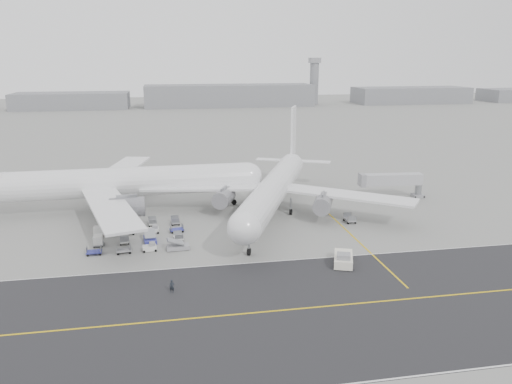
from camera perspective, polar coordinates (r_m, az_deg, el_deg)
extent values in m
plane|color=gray|center=(80.74, -7.72, -7.93)|extent=(700.00, 700.00, 0.00)
cube|color=#2C2C2E|center=(64.94, -2.37, -13.82)|extent=(220.00, 32.00, 0.02)
cube|color=gold|center=(64.93, -2.37, -13.81)|extent=(220.00, 0.30, 0.01)
cube|color=silver|center=(79.03, -3.98, -8.32)|extent=(220.00, 0.25, 0.01)
cube|color=gold|center=(91.33, 11.33, -5.29)|extent=(0.30, 40.00, 0.01)
cylinder|color=gray|center=(354.92, 6.65, 12.22)|extent=(6.00, 6.00, 28.00)
cube|color=#949398|center=(354.50, 6.73, 14.72)|extent=(7.00, 7.00, 3.50)
cylinder|color=white|center=(107.83, -14.97, 1.12)|extent=(53.45, 7.03, 6.12)
sphere|color=white|center=(109.26, -0.89, 1.82)|extent=(5.99, 5.99, 5.99)
cube|color=white|center=(92.62, -16.29, -1.75)|extent=(13.86, 29.97, 0.45)
cube|color=white|center=(123.76, -15.14, 2.51)|extent=(12.93, 29.99, 0.45)
cylinder|color=gray|center=(97.67, -14.48, -1.69)|extent=(6.57, 3.90, 3.79)
cylinder|color=gray|center=(119.02, -13.98, 1.34)|extent=(6.57, 3.90, 3.79)
cylinder|color=black|center=(110.20, -2.54, -1.14)|extent=(1.16, 0.52, 1.15)
cylinder|color=black|center=(105.95, -15.93, -2.40)|extent=(1.16, 0.52, 1.15)
cylinder|color=black|center=(112.96, -15.66, -1.30)|extent=(1.16, 0.52, 1.15)
cylinder|color=gray|center=(109.76, -2.55, -0.34)|extent=(0.36, 0.36, 3.21)
cylinder|color=white|center=(100.73, 2.00, 0.35)|extent=(24.20, 47.16, 5.60)
sphere|color=white|center=(77.88, -1.34, -4.14)|extent=(5.49, 5.49, 5.49)
cone|color=white|center=(125.24, 4.19, 3.45)|extent=(8.36, 10.74, 5.04)
cube|color=white|center=(124.49, 4.30, 7.00)|extent=(2.55, 5.13, 11.91)
cube|color=white|center=(126.87, 2.05, 3.70)|extent=(9.27, 5.95, 0.25)
cube|color=white|center=(125.48, 6.47, 3.48)|extent=(9.27, 5.95, 0.25)
cube|color=white|center=(105.62, -5.76, 0.58)|extent=(27.40, 10.05, 0.45)
cube|color=white|center=(100.51, 10.41, -0.35)|extent=(25.00, 20.87, 0.45)
cylinder|color=gray|center=(102.45, -3.70, -0.64)|extent=(5.52, 6.84, 3.47)
cylinder|color=gray|center=(98.85, 7.64, -1.33)|extent=(5.52, 6.84, 3.47)
cylinder|color=black|center=(82.40, -0.82, -6.84)|extent=(0.93, 1.31, 1.21)
cylinder|color=black|center=(104.46, 0.35, -2.03)|extent=(0.93, 1.31, 1.21)
cylinder|color=black|center=(103.31, 3.99, -2.27)|extent=(0.93, 1.31, 1.21)
cylinder|color=gray|center=(81.86, -0.82, -5.88)|extent=(0.36, 0.36, 2.94)
cube|color=white|center=(80.21, 9.95, -7.56)|extent=(4.62, 6.43, 1.31)
cube|color=#949398|center=(78.62, 9.99, -7.27)|extent=(2.58, 2.46, 0.84)
cylinder|color=gray|center=(83.64, 9.93, -6.84)|extent=(0.97, 2.35, 0.15)
cylinder|color=black|center=(78.27, 9.04, -8.41)|extent=(0.64, 0.92, 0.84)
cylinder|color=black|center=(78.32, 10.84, -8.48)|extent=(0.64, 0.92, 0.84)
cylinder|color=black|center=(82.43, 9.08, -7.17)|extent=(0.64, 0.92, 0.84)
cylinder|color=black|center=(82.47, 10.79, -7.24)|extent=(0.64, 0.92, 0.84)
cylinder|color=gray|center=(121.65, 18.06, 0.33)|extent=(1.52, 1.52, 3.81)
cube|color=#949398|center=(122.05, 18.00, -0.39)|extent=(2.68, 2.68, 0.67)
cube|color=#A2A2A7|center=(118.59, 15.20, 1.41)|extent=(14.46, 3.89, 2.48)
cube|color=#949398|center=(116.38, 12.03, 1.35)|extent=(1.40, 3.13, 2.86)
cylinder|color=black|center=(123.40, 18.26, -0.27)|extent=(0.33, 0.59, 0.57)
imported|color=black|center=(70.82, -9.59, -10.59)|extent=(0.77, 0.59, 1.90)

